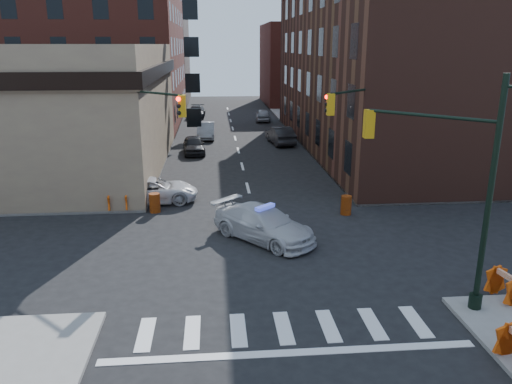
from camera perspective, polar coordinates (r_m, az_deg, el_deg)
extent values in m
plane|color=black|center=(23.09, 0.82, -6.38)|extent=(140.00, 140.00, 0.00)
cube|color=gray|center=(58.48, -25.91, 6.11)|extent=(34.00, 54.50, 0.15)
cube|color=gray|center=(60.15, 20.00, 7.02)|extent=(34.00, 54.50, 0.15)
cube|color=#8A785A|center=(40.72, -26.59, 8.48)|extent=(22.00, 22.00, 9.00)
cube|color=maroon|center=(63.37, -20.98, 18.22)|extent=(25.00, 25.00, 24.00)
cube|color=#4A271D|center=(46.26, 14.61, 13.55)|extent=(14.00, 34.00, 14.00)
cube|color=brown|center=(84.31, -14.93, 15.32)|extent=(20.00, 18.00, 16.00)
cube|color=maroon|center=(80.85, 6.80, 14.30)|extent=(16.00, 16.00, 12.00)
cylinder|color=black|center=(18.01, 25.13, -0.66)|extent=(0.20, 0.20, 8.00)
cylinder|color=black|center=(19.36, 23.76, -11.33)|extent=(0.44, 0.44, 0.50)
cylinder|color=black|center=(18.18, 19.23, 8.23)|extent=(3.27, 3.27, 0.12)
cube|color=#BF8C0C|center=(19.15, 12.79, 7.60)|extent=(0.35, 0.35, 1.05)
sphere|color=#FF0C05|center=(19.30, 13.16, 8.69)|extent=(0.22, 0.22, 0.22)
sphere|color=black|center=(19.34, 13.10, 7.73)|extent=(0.22, 0.22, 0.22)
sphere|color=black|center=(19.40, 13.04, 6.76)|extent=(0.22, 0.22, 0.22)
cylinder|color=black|center=(28.26, -14.40, 6.15)|extent=(0.20, 0.20, 8.00)
cylinder|color=black|center=(29.14, -13.88, -1.11)|extent=(0.44, 0.44, 0.50)
cylinder|color=black|center=(26.15, -11.84, 11.06)|extent=(3.27, 3.27, 0.12)
cube|color=#BF8C0C|center=(24.48, -8.44, 9.70)|extent=(0.35, 0.35, 1.05)
sphere|color=#FF0C05|center=(24.30, -8.87, 10.46)|extent=(0.22, 0.22, 0.22)
sphere|color=black|center=(24.34, -8.84, 9.69)|extent=(0.22, 0.22, 0.22)
sphere|color=black|center=(24.38, -8.80, 8.92)|extent=(0.22, 0.22, 0.22)
cylinder|color=black|center=(29.29, 13.04, 6.59)|extent=(0.20, 0.20, 8.00)
cylinder|color=black|center=(30.13, 12.58, -0.44)|extent=(0.44, 0.44, 0.50)
cylinder|color=black|center=(27.00, 11.14, 11.26)|extent=(3.27, 3.27, 0.12)
cube|color=#BF8C0C|center=(25.11, 8.52, 9.86)|extent=(0.35, 0.35, 1.05)
sphere|color=#FF0C05|center=(25.19, 8.12, 10.70)|extent=(0.22, 0.22, 0.22)
sphere|color=black|center=(25.23, 8.09, 9.95)|extent=(0.22, 0.22, 0.22)
sphere|color=black|center=(25.27, 8.06, 9.21)|extent=(0.22, 0.22, 0.22)
cylinder|color=black|center=(48.72, 6.61, 7.52)|extent=(0.24, 0.24, 2.60)
sphere|color=brown|center=(48.45, 6.69, 9.91)|extent=(3.00, 3.00, 3.00)
cylinder|color=black|center=(56.50, 5.01, 8.80)|extent=(0.24, 0.24, 2.60)
sphere|color=brown|center=(56.27, 5.06, 10.87)|extent=(3.00, 3.00, 3.00)
imported|color=silver|center=(23.74, 0.89, -3.66)|extent=(5.30, 5.57, 1.59)
imported|color=silver|center=(30.00, -11.72, 0.20)|extent=(5.48, 2.93, 1.47)
imported|color=black|center=(43.06, -7.12, 5.36)|extent=(2.12, 4.49, 1.48)
imported|color=gray|center=(50.00, -5.74, 7.00)|extent=(1.72, 4.77, 1.56)
imported|color=black|center=(64.60, -6.81, 9.08)|extent=(2.29, 5.19, 1.48)
imported|color=black|center=(47.02, 2.80, 6.51)|extent=(2.40, 5.21, 1.66)
imported|color=#9C9EA5|center=(61.29, 0.81, 8.79)|extent=(2.04, 4.43, 1.47)
imported|color=black|center=(28.75, -14.94, -0.10)|extent=(0.74, 0.58, 1.78)
imported|color=black|center=(29.55, -21.55, -0.20)|extent=(0.99, 0.83, 1.84)
imported|color=black|center=(31.70, -22.69, 0.53)|extent=(1.02, 0.71, 1.60)
cylinder|color=#D7560A|center=(27.77, 10.25, -1.49)|extent=(0.76, 0.76, 1.05)
cylinder|color=red|center=(28.26, -11.50, -1.22)|extent=(0.79, 0.79, 1.07)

